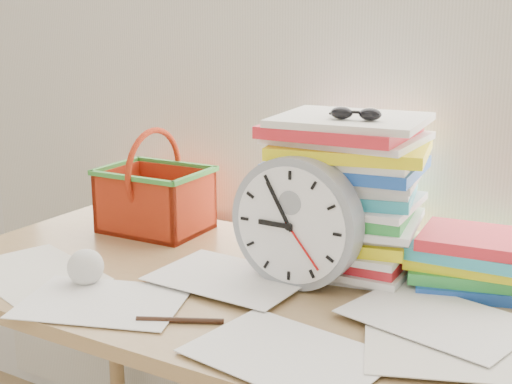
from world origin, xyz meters
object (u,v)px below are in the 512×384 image
Objects in this scene: desk at (248,318)px; book_stack at (471,260)px; clock at (297,222)px; paper_stack at (346,194)px; basket at (155,181)px.

desk is 0.47m from book_stack.
desk is 0.23m from clock.
book_stack is (0.30, 0.17, -0.08)m from clock.
clock is 0.98× the size of book_stack.
book_stack is (0.26, 0.03, -0.11)m from paper_stack.
paper_stack is 1.30× the size of basket.
book_stack is (0.39, 0.22, 0.13)m from desk.
basket is at bearing -178.50° from book_stack.
paper_stack is 0.52m from basket.
basket is at bearing 162.34° from clock.
clock is at bearing 25.51° from desk.
desk is 5.08× the size of book_stack.
desk is 5.46× the size of basket.
paper_stack is 1.21× the size of book_stack.
basket is at bearing 153.52° from desk.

